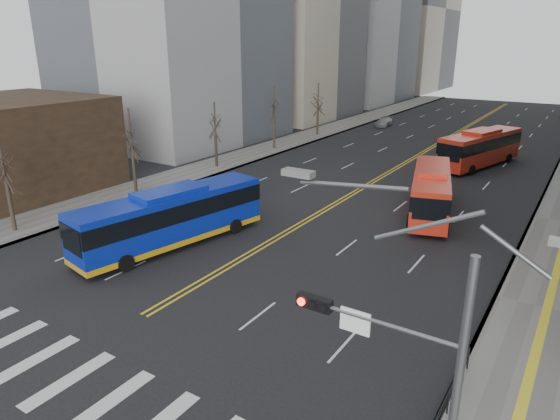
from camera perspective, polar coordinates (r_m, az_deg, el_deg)
name	(u,v)px	position (r m, az deg, el deg)	size (l,w,h in m)	color
ground	(51,370)	(23.27, -24.71, -16.27)	(220.00, 220.00, 0.00)	black
sidewalk_left	(288,143)	(65.13, 0.91, 7.71)	(5.00, 130.00, 0.15)	slate
crosswalk	(51,370)	(23.27, -24.72, -16.25)	(26.70, 4.00, 0.01)	silver
centerline	(438,144)	(67.79, 17.58, 7.22)	(0.55, 100.00, 0.01)	gold
signal_mast	(405,352)	(14.22, 14.06, -15.45)	(5.37, 0.37, 9.39)	slate
pedestrian_railing	(449,398)	(19.64, 18.73, -19.64)	(0.06, 6.06, 1.02)	black
street_trees	(312,122)	(50.77, 3.71, 9.97)	(35.20, 47.20, 7.60)	black
blue_bus	(171,216)	(32.78, -12.32, -0.69)	(5.31, 13.39, 3.79)	#0B22A5
red_bus_near	(431,189)	(39.60, 16.86, 2.36)	(5.63, 11.67, 3.61)	red
red_bus_far	(480,146)	(56.66, 21.93, 6.78)	(6.15, 12.57, 3.86)	red
car_white	(179,209)	(38.40, -11.42, 0.15)	(1.34, 3.85, 1.27)	white
car_dark_mid	(488,154)	(60.52, 22.70, 5.97)	(1.62, 4.03, 1.37)	black
car_silver	(384,122)	(79.79, 11.79, 9.83)	(1.87, 4.60, 1.33)	#939297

